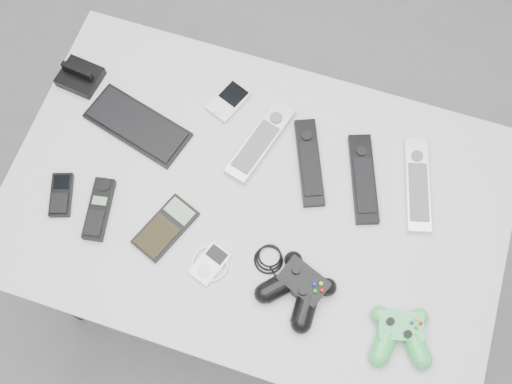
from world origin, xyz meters
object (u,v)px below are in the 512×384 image
(desk, at_px, (255,210))
(calculator, at_px, (165,228))
(mobile_phone, at_px, (61,195))
(mp3_player, at_px, (210,264))
(remote_black_b, at_px, (363,178))
(pda, at_px, (228,101))
(remote_silver_b, at_px, (417,185))
(remote_black_a, at_px, (309,162))
(controller_green, at_px, (400,333))
(remote_silver_a, at_px, (261,141))
(controller_black, at_px, (299,288))
(pda_keyboard, at_px, (138,125))
(cordless_handset, at_px, (99,209))

(desk, height_order, calculator, calculator)
(mobile_phone, relative_size, calculator, 0.70)
(mp3_player, bearing_deg, remote_black_b, 67.71)
(calculator, relative_size, mp3_player, 1.69)
(pda, bearing_deg, remote_silver_b, 13.21)
(pda, xyz_separation_m, mobile_phone, (-0.28, -0.35, 0.00))
(remote_black_a, height_order, controller_green, controller_green)
(remote_silver_a, height_order, controller_black, controller_black)
(pda_keyboard, distance_m, mobile_phone, 0.24)
(pda, relative_size, controller_green, 0.73)
(pda_keyboard, relative_size, controller_green, 1.81)
(mp3_player, xyz_separation_m, controller_black, (0.20, 0.01, 0.02))
(remote_silver_a, bearing_deg, calculator, -101.79)
(remote_silver_b, bearing_deg, desk, -171.47)
(remote_silver_a, relative_size, calculator, 1.51)
(remote_black_b, height_order, controller_black, controller_black)
(pda_keyboard, bearing_deg, pda, 49.90)
(calculator, bearing_deg, cordless_handset, -156.31)
(pda, relative_size, cordless_handset, 0.70)
(desk, distance_m, mp3_player, 0.19)
(pda_keyboard, xyz_separation_m, controller_black, (0.48, -0.26, 0.02))
(remote_black_b, bearing_deg, cordless_handset, -174.63)
(cordless_handset, bearing_deg, pda_keyboard, 78.99)
(controller_green, bearing_deg, desk, 138.44)
(controller_black, bearing_deg, remote_silver_b, 80.18)
(mobile_phone, xyz_separation_m, controller_green, (0.80, -0.07, 0.01))
(controller_green, bearing_deg, controller_black, 158.76)
(pda, distance_m, mp3_player, 0.41)
(remote_silver_b, xyz_separation_m, calculator, (-0.51, -0.27, -0.00))
(remote_silver_a, height_order, calculator, remote_silver_a)
(mobile_phone, height_order, controller_green, controller_green)
(cordless_handset, relative_size, calculator, 0.98)
(pda_keyboard, relative_size, controller_black, 1.03)
(remote_black_a, xyz_separation_m, remote_silver_b, (0.25, 0.02, 0.00))
(desk, relative_size, pda_keyboard, 4.55)
(desk, bearing_deg, calculator, -143.63)
(pda, xyz_separation_m, calculator, (-0.03, -0.35, -0.00))
(remote_black_b, xyz_separation_m, controller_green, (0.16, -0.32, 0.01))
(pda, xyz_separation_m, remote_silver_a, (0.11, -0.08, 0.00))
(controller_green, bearing_deg, pda_keyboard, 143.30)
(desk, height_order, controller_black, controller_black)
(remote_black_a, bearing_deg, pda_keyboard, 162.15)
(cordless_handset, height_order, mp3_player, cordless_handset)
(pda, xyz_separation_m, mp3_player, (0.09, -0.39, -0.00))
(mobile_phone, relative_size, controller_black, 0.43)
(desk, xyz_separation_m, remote_silver_b, (0.34, 0.15, 0.08))
(pda_keyboard, distance_m, controller_black, 0.54)
(mp3_player, bearing_deg, controller_black, 21.68)
(remote_silver_a, xyz_separation_m, remote_black_b, (0.25, -0.02, -0.00))
(remote_black_a, relative_size, mobile_phone, 2.08)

